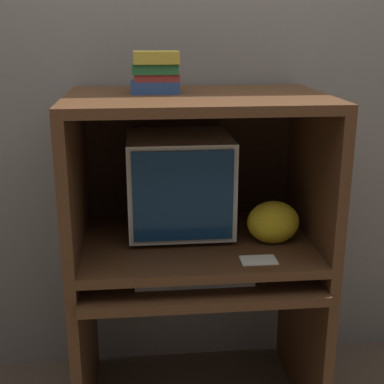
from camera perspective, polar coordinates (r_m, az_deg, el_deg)
wall_back at (r=2.37m, az=-0.49°, el=10.71°), size 6.00×0.06×2.60m
desk_base at (r=2.25m, az=0.57°, el=-13.67°), size 0.96×0.67×0.66m
desk_monitor_shelf at (r=2.14m, az=0.48°, el=-5.66°), size 0.96×0.65×0.10m
hutch_upper at (r=2.05m, az=0.41°, el=5.26°), size 0.96×0.65×0.57m
crt_monitor at (r=2.15m, az=-1.36°, el=0.97°), size 0.41×0.39×0.40m
keyboard at (r=2.02m, az=0.16°, el=-8.99°), size 0.44×0.16×0.03m
mouse at (r=2.06m, az=7.61°, el=-8.51°), size 0.06×0.04×0.03m
snack_bag at (r=2.10m, az=8.65°, el=-3.20°), size 0.20×0.15×0.17m
book_stack at (r=2.03m, az=-3.92°, el=12.57°), size 0.18×0.14×0.15m
paper_card at (r=1.96m, az=7.11°, el=-7.22°), size 0.13×0.08×0.00m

